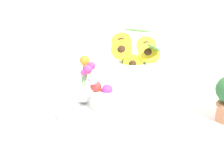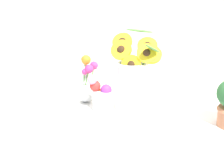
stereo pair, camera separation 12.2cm
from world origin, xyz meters
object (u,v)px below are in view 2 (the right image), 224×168
mason_jar_sunflowers (133,78)px  vase_bulb_right (87,85)px  serving_tray (112,110)px  vase_small_center (102,96)px

mason_jar_sunflowers → vase_bulb_right: bearing=169.5°
serving_tray → vase_bulb_right: size_ratio=2.17×
mason_jar_sunflowers → serving_tray: bearing=-178.7°
serving_tray → vase_bulb_right: bearing=161.9°
vase_small_center → mason_jar_sunflowers: bearing=17.8°
vase_bulb_right → vase_small_center: bearing=-39.6°
mason_jar_sunflowers → vase_bulb_right: (-0.20, 0.04, -0.05)m
serving_tray → mason_jar_sunflowers: mason_jar_sunflowers is taller
mason_jar_sunflowers → vase_small_center: bearing=-162.2°
vase_small_center → serving_tray: bearing=47.9°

